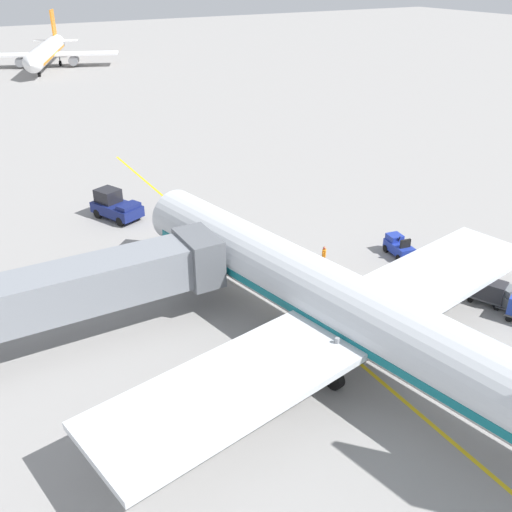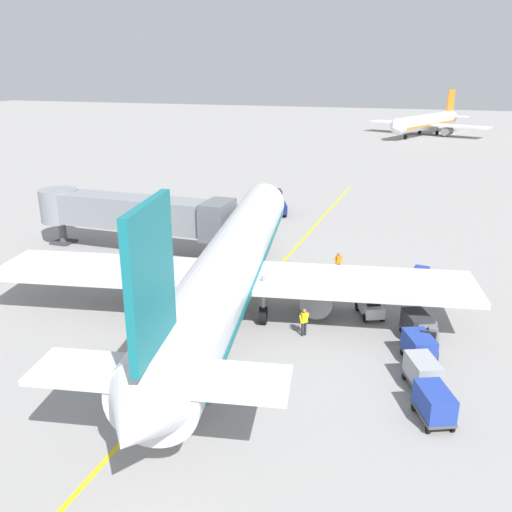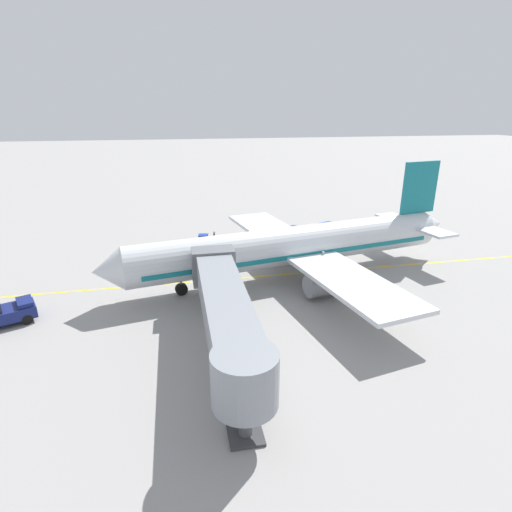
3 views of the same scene
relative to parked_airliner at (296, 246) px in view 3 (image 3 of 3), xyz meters
The scene contains 15 objects.
ground_plane 3.72m from the parked_airliner, 74.26° to the left, with size 400.00×400.00×0.00m, color gray.
gate_lead_in_line 3.72m from the parked_airliner, 74.26° to the left, with size 0.24×80.00×0.01m, color gold.
parked_airliner is the anchor object (origin of this frame).
jet_bridge 15.06m from the parked_airliner, 145.51° to the left, with size 17.88×3.50×4.98m.
pushback_tractor 25.57m from the parked_airliner, 100.92° to the left, with size 3.77×4.91×2.40m.
baggage_tug_lead 9.19m from the parked_airliner, 13.69° to the left, with size 2.14×2.77×1.62m.
baggage_tug_trailing 12.62m from the parked_airliner, ahead, with size 1.36×2.54×1.62m.
baggage_tug_spare 13.90m from the parked_airliner, 34.25° to the left, with size 1.61×2.65×1.62m.
baggage_cart_front 11.82m from the parked_airliner, ahead, with size 2.10×2.92×1.58m.
baggage_cart_second_in_train 12.46m from the parked_airliner, 14.12° to the right, with size 2.10×2.92×1.58m.
baggage_cart_third_in_train 13.59m from the parked_airliner, 24.45° to the right, with size 2.10×2.92×1.58m.
baggage_cart_tail_end 15.36m from the parked_airliner, 32.42° to the right, with size 2.10×2.92×1.58m.
ground_crew_wing_walker 6.13m from the parked_airliner, 20.49° to the right, with size 0.54×0.61×1.69m.
ground_crew_loader 10.53m from the parked_airliner, 59.11° to the left, with size 0.57×0.57×1.69m.
ground_crew_marshaller 6.66m from the parked_airliner, 18.65° to the left, with size 0.30×0.73×1.69m.
Camera 3 is at (-36.15, 9.36, 15.76)m, focal length 28.13 mm.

